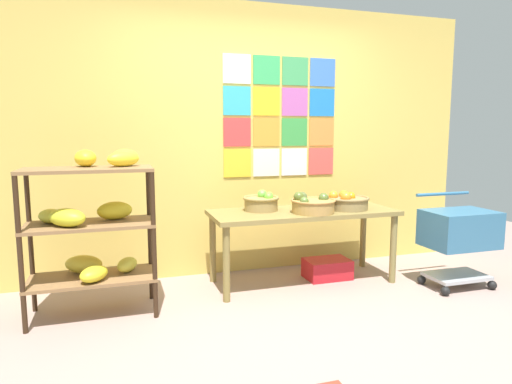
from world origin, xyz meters
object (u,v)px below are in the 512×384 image
at_px(fruit_basket_back_right, 312,204).
at_px(display_table, 303,219).
at_px(fruit_basket_right, 346,201).
at_px(banana_shelf_unit, 92,222).
at_px(produce_crate_under_table, 327,269).
at_px(shopping_cart, 459,233).
at_px(fruit_basket_centre, 262,202).

bearing_deg(fruit_basket_back_right, display_table, 101.32).
xyz_separation_m(fruit_basket_right, fruit_basket_back_right, (-0.38, -0.08, 0.00)).
bearing_deg(banana_shelf_unit, fruit_basket_back_right, 1.74).
bearing_deg(fruit_basket_right, produce_crate_under_table, 147.42).
xyz_separation_m(banana_shelf_unit, fruit_basket_right, (2.21, 0.13, 0.03)).
xyz_separation_m(fruit_basket_back_right, shopping_cart, (1.25, -0.41, -0.25)).
height_order(display_table, fruit_basket_centre, fruit_basket_centre).
bearing_deg(display_table, produce_crate_under_table, 6.66).
bearing_deg(shopping_cart, display_table, 147.43).
xyz_separation_m(produce_crate_under_table, shopping_cart, (1.00, -0.57, 0.41)).
bearing_deg(fruit_basket_centre, fruit_basket_back_right, -31.54).
distance_m(produce_crate_under_table, shopping_cart, 1.22).
height_order(display_table, produce_crate_under_table, display_table).
xyz_separation_m(display_table, produce_crate_under_table, (0.27, 0.03, -0.51)).
bearing_deg(fruit_basket_centre, banana_shelf_unit, -168.38).
bearing_deg(shopping_cart, produce_crate_under_table, 140.74).
height_order(fruit_basket_right, fruit_basket_back_right, fruit_basket_back_right).
distance_m(banana_shelf_unit, fruit_basket_right, 2.22).
distance_m(fruit_basket_centre, fruit_basket_right, 0.79).
distance_m(banana_shelf_unit, fruit_basket_back_right, 1.83).
bearing_deg(display_table, banana_shelf_unit, -174.07).
bearing_deg(shopping_cart, banana_shelf_unit, 163.85).
bearing_deg(display_table, fruit_basket_centre, 163.43).
relative_size(display_table, shopping_cart, 2.05).
xyz_separation_m(fruit_basket_centre, shopping_cart, (1.64, -0.65, -0.26)).
bearing_deg(produce_crate_under_table, display_table, -173.34).
bearing_deg(display_table, fruit_basket_right, -7.84).
height_order(display_table, fruit_basket_back_right, fruit_basket_back_right).
bearing_deg(fruit_basket_back_right, fruit_basket_centre, 148.46).
distance_m(display_table, fruit_basket_centre, 0.41).
height_order(banana_shelf_unit, fruit_basket_centre, banana_shelf_unit).
relative_size(banana_shelf_unit, produce_crate_under_table, 3.00).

